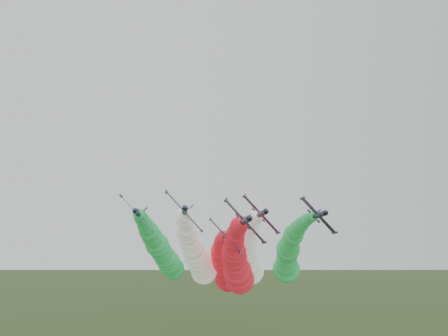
{
  "coord_description": "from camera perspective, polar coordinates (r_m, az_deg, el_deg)",
  "views": [
    {
      "loc": [
        -13.81,
        -94.0,
        32.02
      ],
      "look_at": [
        -4.57,
        -0.53,
        50.93
      ],
      "focal_mm": 35.0,
      "sensor_mm": 36.0,
      "label": 1
    }
  ],
  "objects": [
    {
      "name": "jet_lead",
      "position": [
        128.81,
        1.7,
        -12.58
      ],
      "size": [
        15.95,
        73.64,
        22.51
      ],
      "rotation": [
        0.0,
        0.82,
        0.0
      ],
      "color": "black",
      "rests_on": "ground"
    },
    {
      "name": "jet_inner_left",
      "position": [
        132.99,
        -3.58,
        -11.33
      ],
      "size": [
        15.64,
        73.33,
        22.2
      ],
      "rotation": [
        0.0,
        0.82,
        0.0
      ],
      "color": "black",
      "rests_on": "ground"
    },
    {
      "name": "jet_inner_right",
      "position": [
        140.31,
        3.22,
        -11.51
      ],
      "size": [
        16.16,
        73.85,
        22.72
      ],
      "rotation": [
        0.0,
        0.82,
        0.0
      ],
      "color": "black",
      "rests_on": "ground"
    },
    {
      "name": "jet_outer_left",
      "position": [
        142.57,
        -8.07,
        -10.84
      ],
      "size": [
        15.25,
        72.95,
        21.81
      ],
      "rotation": [
        0.0,
        0.82,
        0.0
      ],
      "color": "black",
      "rests_on": "ground"
    },
    {
      "name": "jet_outer_right",
      "position": [
        147.23,
        8.41,
        -11.23
      ],
      "size": [
        16.19,
        73.88,
        22.74
      ],
      "rotation": [
        0.0,
        0.82,
        0.0
      ],
      "color": "black",
      "rests_on": "ground"
    },
    {
      "name": "jet_trail",
      "position": [
        151.19,
        0.05,
        -12.93
      ],
      "size": [
        15.48,
        73.18,
        22.04
      ],
      "rotation": [
        0.0,
        0.82,
        0.0
      ],
      "color": "black",
      "rests_on": "ground"
    }
  ]
}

